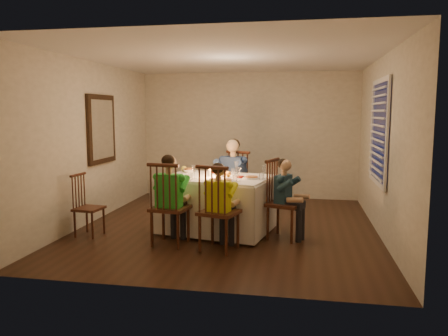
% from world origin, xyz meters
% --- Properties ---
extents(ground, '(5.00, 5.00, 0.00)m').
position_xyz_m(ground, '(0.00, 0.00, 0.00)').
color(ground, black).
rests_on(ground, ground).
extents(wall_left, '(0.02, 5.00, 2.60)m').
position_xyz_m(wall_left, '(-2.25, 0.00, 1.30)').
color(wall_left, beige).
rests_on(wall_left, ground).
extents(wall_right, '(0.02, 5.00, 2.60)m').
position_xyz_m(wall_right, '(2.25, 0.00, 1.30)').
color(wall_right, beige).
rests_on(wall_right, ground).
extents(wall_back, '(4.50, 0.02, 2.60)m').
position_xyz_m(wall_back, '(0.00, 2.50, 1.30)').
color(wall_back, beige).
rests_on(wall_back, ground).
extents(ceiling, '(5.00, 5.00, 0.00)m').
position_xyz_m(ceiling, '(0.00, 0.00, 2.60)').
color(ceiling, white).
rests_on(ceiling, wall_back).
extents(dining_table, '(1.79, 1.44, 0.80)m').
position_xyz_m(dining_table, '(-0.14, -0.27, 0.59)').
color(dining_table, white).
rests_on(dining_table, ground).
extents(chair_adult, '(0.59, 0.57, 1.13)m').
position_xyz_m(chair_adult, '(-0.03, 0.58, 0.00)').
color(chair_adult, '#391C0F').
rests_on(chair_adult, ground).
extents(chair_near_left, '(0.52, 0.50, 1.13)m').
position_xyz_m(chair_near_left, '(-0.61, -1.04, 0.00)').
color(chair_near_left, '#391C0F').
rests_on(chair_near_left, ground).
extents(chair_near_right, '(0.57, 0.55, 1.13)m').
position_xyz_m(chair_near_right, '(0.08, -1.16, 0.00)').
color(chair_near_right, '#391C0F').
rests_on(chair_near_right, ground).
extents(chair_end, '(0.57, 0.58, 1.13)m').
position_xyz_m(chair_end, '(0.90, -0.49, 0.00)').
color(chair_end, '#391C0F').
rests_on(chair_end, ground).
extents(chair_extra, '(0.39, 0.41, 0.91)m').
position_xyz_m(chair_extra, '(-1.90, -0.84, 0.00)').
color(chair_extra, '#391C0F').
rests_on(chair_extra, ground).
extents(adult, '(0.64, 0.61, 1.34)m').
position_xyz_m(adult, '(-0.03, 0.58, 0.00)').
color(adult, navy).
rests_on(adult, ground).
extents(child_green, '(0.49, 0.46, 1.23)m').
position_xyz_m(child_green, '(-0.61, -1.04, 0.00)').
color(child_green, green).
rests_on(child_green, ground).
extents(child_yellow, '(0.48, 0.46, 1.15)m').
position_xyz_m(child_yellow, '(0.08, -1.16, 0.00)').
color(child_yellow, yellow).
rests_on(child_yellow, ground).
extents(child_teal, '(0.47, 0.49, 1.14)m').
position_xyz_m(child_teal, '(0.90, -0.49, 0.00)').
color(child_teal, '#1B3645').
rests_on(child_teal, ground).
extents(setting_adult, '(0.31, 0.31, 0.02)m').
position_xyz_m(setting_adult, '(-0.06, 0.04, 0.84)').
color(setting_adult, white).
rests_on(setting_adult, dining_table).
extents(setting_green, '(0.31, 0.31, 0.02)m').
position_xyz_m(setting_green, '(-0.58, -0.55, 0.84)').
color(setting_green, white).
rests_on(setting_green, dining_table).
extents(setting_yellow, '(0.31, 0.31, 0.02)m').
position_xyz_m(setting_yellow, '(0.08, -0.68, 0.84)').
color(setting_yellow, white).
rests_on(setting_yellow, dining_table).
extents(setting_teal, '(0.31, 0.31, 0.02)m').
position_xyz_m(setting_teal, '(0.41, -0.36, 0.84)').
color(setting_teal, white).
rests_on(setting_teal, dining_table).
extents(candle_left, '(0.06, 0.06, 0.10)m').
position_xyz_m(candle_left, '(-0.23, -0.25, 0.88)').
color(candle_left, silver).
rests_on(candle_left, dining_table).
extents(candle_right, '(0.06, 0.06, 0.10)m').
position_xyz_m(candle_right, '(-0.04, -0.29, 0.88)').
color(candle_right, silver).
rests_on(candle_right, dining_table).
extents(squash, '(0.09, 0.09, 0.09)m').
position_xyz_m(squash, '(-0.76, 0.19, 0.88)').
color(squash, '#F5EE40').
rests_on(squash, dining_table).
extents(orange_fruit, '(0.08, 0.08, 0.08)m').
position_xyz_m(orange_fruit, '(0.05, -0.26, 0.87)').
color(orange_fruit, '#FF9E15').
rests_on(orange_fruit, dining_table).
extents(serving_bowl, '(0.25, 0.25, 0.05)m').
position_xyz_m(serving_bowl, '(-0.65, 0.10, 0.86)').
color(serving_bowl, white).
rests_on(serving_bowl, dining_table).
extents(wall_mirror, '(0.06, 0.95, 1.15)m').
position_xyz_m(wall_mirror, '(-2.22, 0.30, 1.50)').
color(wall_mirror, black).
rests_on(wall_mirror, wall_left).
extents(window_blinds, '(0.07, 1.34, 1.54)m').
position_xyz_m(window_blinds, '(2.21, 0.10, 1.50)').
color(window_blinds, '#0D1234').
rests_on(window_blinds, wall_right).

